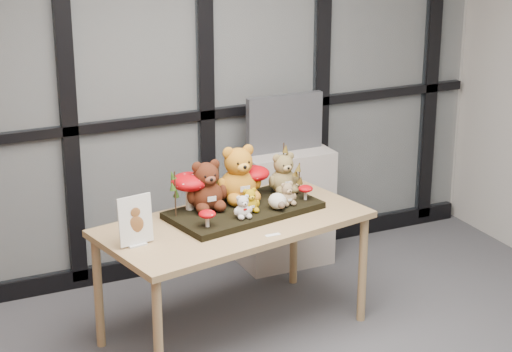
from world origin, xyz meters
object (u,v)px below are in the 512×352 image
bear_white_bow (243,205)px  mushroom_front_left (207,218)px  bear_beige_small (287,192)px  display_table (234,232)px  bear_small_yellow (250,199)px  monitor (285,123)px  mushroom_back_right (254,180)px  bear_tan_back (283,170)px  diorama_tray (244,210)px  cabinet (285,207)px  mushroom_front_right (306,192)px  bear_brown_medium (206,182)px  mushroom_back_left (190,190)px  bear_pooh_yellow (238,170)px  plush_cream_hedgehog (277,200)px  sign_holder (136,223)px

bear_white_bow → mushroom_front_left: bearing=179.4°
bear_beige_small → mushroom_front_left: 0.56m
display_table → bear_small_yellow: size_ratio=10.60×
monitor → mushroom_back_right: bearing=-130.3°
bear_tan_back → mushroom_back_right: (-0.19, -0.01, -0.03)m
diorama_tray → cabinet: (0.62, 0.70, -0.32)m
bear_tan_back → cabinet: size_ratio=0.33×
mushroom_front_right → mushroom_front_left: bearing=-167.5°
bear_beige_small → mushroom_back_right: 0.24m
diorama_tray → mushroom_front_left: 0.36m
bear_brown_medium → mushroom_front_left: bear_brown_medium is taller
display_table → mushroom_back_left: mushroom_back_left is taller
bear_white_bow → mushroom_back_right: bearing=43.1°
display_table → bear_pooh_yellow: (0.12, 0.20, 0.29)m
plush_cream_hedgehog → cabinet: 1.00m
display_table → bear_tan_back: size_ratio=6.15×
display_table → diorama_tray: size_ratio=1.88×
mushroom_back_left → cabinet: bearing=33.3°
plush_cream_hedgehog → mushroom_front_right: 0.23m
display_table → cabinet: bearing=35.7°
bear_brown_medium → sign_holder: (-0.50, -0.25, -0.07)m
mushroom_front_left → monitor: 1.30m
mushroom_front_left → bear_small_yellow: bearing=20.1°
bear_small_yellow → mushroom_front_right: (0.38, 0.04, -0.03)m
diorama_tray → mushroom_back_left: 0.34m
display_table → plush_cream_hedgehog: 0.30m
bear_brown_medium → bear_tan_back: size_ratio=1.20×
bear_pooh_yellow → bear_tan_back: 0.31m
mushroom_back_right → cabinet: mushroom_back_right is taller
bear_beige_small → mushroom_back_left: mushroom_back_left is taller
plush_cream_hedgehog → cabinet: (0.45, 0.80, -0.39)m
bear_brown_medium → bear_white_bow: 0.26m
cabinet → mushroom_back_right: bearing=-131.3°
bear_white_bow → sign_holder: bearing=172.3°
plush_cream_hedgehog → cabinet: plush_cream_hedgehog is taller
bear_tan_back → monitor: size_ratio=0.50×
bear_tan_back → bear_beige_small: (-0.08, -0.21, -0.06)m
sign_holder → bear_white_bow: bearing=-5.1°
bear_small_yellow → mushroom_front_right: size_ratio=1.60×
plush_cream_hedgehog → sign_holder: (-0.86, -0.08, 0.04)m
display_table → mushroom_back_left: bearing=125.4°
bear_small_yellow → plush_cream_hedgehog: size_ratio=1.49×
bear_beige_small → cabinet: bearing=52.3°
bear_small_yellow → monitor: monitor is taller
mushroom_front_right → mushroom_back_left: bearing=168.5°
monitor → bear_beige_small: bearing=-115.6°
bear_brown_medium → plush_cream_hedgehog: (0.36, -0.17, -0.11)m
bear_pooh_yellow → monitor: 0.84m
bear_white_bow → plush_cream_hedgehog: bear_white_bow is taller
bear_brown_medium → diorama_tray: bearing=-30.5°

